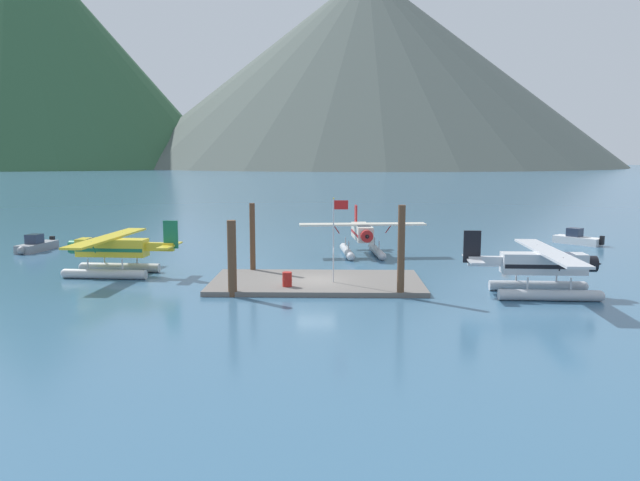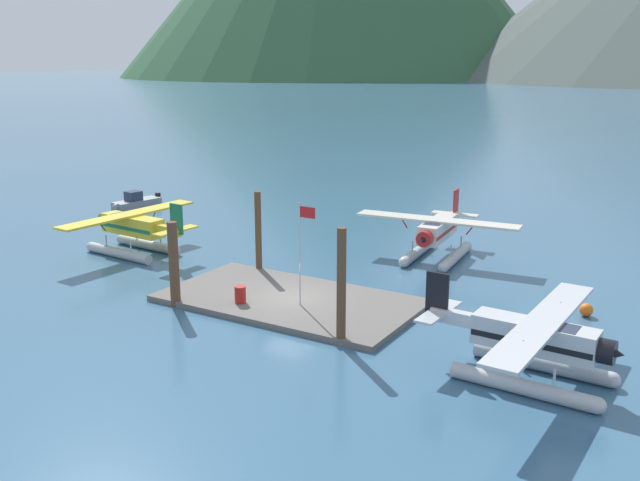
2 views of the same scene
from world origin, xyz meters
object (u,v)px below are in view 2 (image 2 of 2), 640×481
at_px(fuel_drum, 240,294).
at_px(seaplane_cream_bow_right, 437,235).
at_px(boat_grey_open_west, 135,203).
at_px(seaplane_silver_stbd_aft, 534,345).
at_px(seaplane_yellow_port_fwd, 133,230).
at_px(mooring_buoy, 586,310).
at_px(flagpole, 302,241).

bearing_deg(fuel_drum, seaplane_cream_bow_right, 69.47).
relative_size(seaplane_cream_bow_right, boat_grey_open_west, 2.15).
distance_m(seaplane_silver_stbd_aft, boat_grey_open_west, 41.50).
bearing_deg(fuel_drum, boat_grey_open_west, 146.14).
bearing_deg(boat_grey_open_west, seaplane_yellow_port_fwd, -45.19).
distance_m(seaplane_yellow_port_fwd, seaplane_cream_bow_right, 19.82).
bearing_deg(mooring_buoy, seaplane_yellow_port_fwd, -173.59).
xyz_separation_m(mooring_buoy, seaplane_cream_bow_right, (-10.32, 5.95, 1.24)).
distance_m(seaplane_cream_bow_right, boat_grey_open_west, 28.26).
height_order(fuel_drum, seaplane_yellow_port_fwd, seaplane_yellow_port_fwd).
relative_size(mooring_buoy, seaplane_silver_stbd_aft, 0.06).
xyz_separation_m(seaplane_yellow_port_fwd, boat_grey_open_west, (-10.59, 10.66, -1.09)).
distance_m(flagpole, fuel_drum, 4.35).
xyz_separation_m(fuel_drum, seaplane_yellow_port_fwd, (-12.42, 4.78, 0.84)).
height_order(seaplane_yellow_port_fwd, seaplane_cream_bow_right, same).
bearing_deg(seaplane_silver_stbd_aft, mooring_buoy, 87.52).
distance_m(flagpole, seaplane_yellow_port_fwd, 15.88).
height_order(flagpole, boat_grey_open_west, flagpole).
height_order(seaplane_silver_stbd_aft, boat_grey_open_west, seaplane_silver_stbd_aft).
distance_m(flagpole, seaplane_cream_bow_right, 12.92).
bearing_deg(boat_grey_open_west, mooring_buoy, -11.05).
bearing_deg(flagpole, mooring_buoy, 27.72).
relative_size(mooring_buoy, boat_grey_open_west, 0.14).
bearing_deg(seaplane_yellow_port_fwd, seaplane_cream_bow_right, 27.30).
relative_size(fuel_drum, seaplane_yellow_port_fwd, 0.08).
xyz_separation_m(flagpole, boat_grey_open_west, (-25.95, 14.12, -3.17)).
xyz_separation_m(fuel_drum, boat_grey_open_west, (-23.00, 15.43, -0.25)).
relative_size(flagpole, seaplane_cream_bow_right, 0.51).
bearing_deg(seaplane_silver_stbd_aft, seaplane_cream_bow_right, 123.91).
xyz_separation_m(flagpole, fuel_drum, (-2.95, -1.31, -2.91)).
distance_m(fuel_drum, seaplane_silver_stbd_aft, 15.18).
distance_m(flagpole, boat_grey_open_west, 29.71).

